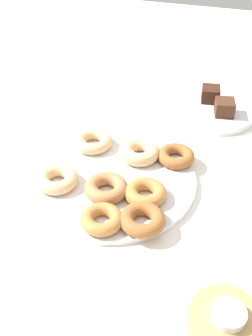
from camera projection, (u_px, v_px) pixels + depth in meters
name	position (u px, v px, depth m)	size (l,w,h in m)	color
ground_plane	(112.00, 182.00, 0.81)	(2.40, 2.40, 0.00)	white
donut_plate	(112.00, 179.00, 0.81)	(0.34, 0.34, 0.01)	silver
donut_0	(139.00, 152.00, 0.84)	(0.09, 0.09, 0.03)	#EABC84
donut_1	(146.00, 193.00, 0.75)	(0.08, 0.08, 0.03)	#BC7A3D
donut_2	(106.00, 188.00, 0.76)	(0.08, 0.08, 0.03)	#B27547
donut_3	(57.00, 179.00, 0.78)	(0.08, 0.08, 0.03)	#EABC84
donut_4	(93.00, 141.00, 0.88)	(0.08, 0.08, 0.03)	#EABC84
donut_5	(102.00, 219.00, 0.70)	(0.08, 0.08, 0.02)	#BC7A3D
donut_6	(142.00, 220.00, 0.69)	(0.08, 0.08, 0.03)	#995B2D
donut_7	(176.00, 156.00, 0.84)	(0.08, 0.08, 0.02)	#995B2D
cake_plate	(214.00, 110.00, 1.01)	(0.21, 0.21, 0.02)	silver
brownie_near	(211.00, 94.00, 1.02)	(0.05, 0.04, 0.04)	#381E14
brownie_far	(225.00, 107.00, 0.97)	(0.05, 0.04, 0.04)	#472819
candle_holder	(226.00, 323.00, 0.55)	(0.11, 0.11, 0.03)	tan
tealight	(228.00, 314.00, 0.54)	(0.05, 0.05, 0.01)	silver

